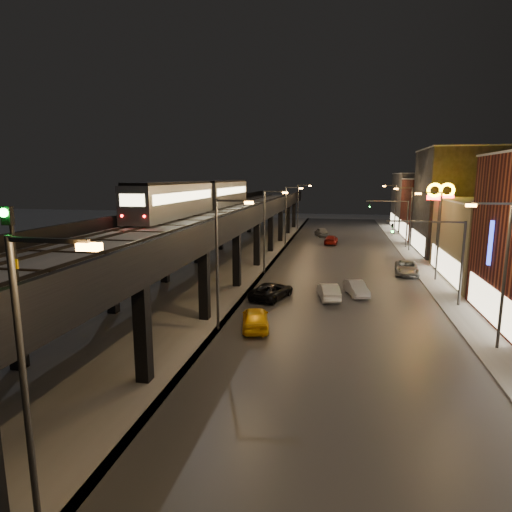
{
  "coord_description": "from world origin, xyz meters",
  "views": [
    {
      "loc": [
        7.35,
        -14.06,
        10.42
      ],
      "look_at": [
        1.65,
        14.6,
        5.0
      ],
      "focal_mm": 30.0,
      "sensor_mm": 36.0,
      "label": 1
    }
  ],
  "objects_px": {
    "car_far_white": "(321,232)",
    "car_onc_dark": "(407,268)",
    "car_taxi": "(255,319)",
    "car_mid_dark": "(331,240)",
    "subway_train": "(203,196)",
    "car_mid_silver": "(272,291)",
    "rail_signal": "(10,236)",
    "car_onc_silver": "(356,289)",
    "car_near_white": "(328,292)"
  },
  "relations": [
    {
      "from": "car_far_white",
      "to": "car_onc_dark",
      "type": "bearing_deg",
      "value": 94.83
    },
    {
      "from": "car_taxi",
      "to": "car_mid_dark",
      "type": "height_order",
      "value": "car_taxi"
    },
    {
      "from": "subway_train",
      "to": "car_mid_silver",
      "type": "bearing_deg",
      "value": -50.88
    },
    {
      "from": "car_taxi",
      "to": "car_far_white",
      "type": "distance_m",
      "value": 48.57
    },
    {
      "from": "car_onc_dark",
      "to": "car_taxi",
      "type": "bearing_deg",
      "value": -117.84
    },
    {
      "from": "car_taxi",
      "to": "car_mid_dark",
      "type": "distance_m",
      "value": 39.79
    },
    {
      "from": "subway_train",
      "to": "car_mid_silver",
      "type": "height_order",
      "value": "subway_train"
    },
    {
      "from": "car_taxi",
      "to": "car_mid_silver",
      "type": "relative_size",
      "value": 0.89
    },
    {
      "from": "subway_train",
      "to": "rail_signal",
      "type": "height_order",
      "value": "subway_train"
    },
    {
      "from": "car_onc_silver",
      "to": "subway_train",
      "type": "bearing_deg",
      "value": 133.81
    },
    {
      "from": "subway_train",
      "to": "car_mid_dark",
      "type": "bearing_deg",
      "value": 53.32
    },
    {
      "from": "car_mid_dark",
      "to": "car_onc_silver",
      "type": "height_order",
      "value": "car_mid_dark"
    },
    {
      "from": "car_far_white",
      "to": "car_mid_silver",
      "type": "bearing_deg",
      "value": 71.59
    },
    {
      "from": "car_near_white",
      "to": "subway_train",
      "type": "bearing_deg",
      "value": -49.34
    },
    {
      "from": "car_taxi",
      "to": "car_mid_silver",
      "type": "xyz_separation_m",
      "value": [
        -0.1,
        7.61,
        -0.06
      ]
    },
    {
      "from": "car_mid_silver",
      "to": "subway_train",
      "type": "bearing_deg",
      "value": -32.9
    },
    {
      "from": "car_onc_silver",
      "to": "car_onc_dark",
      "type": "xyz_separation_m",
      "value": [
        5.62,
        9.61,
        0.07
      ]
    },
    {
      "from": "rail_signal",
      "to": "car_taxi",
      "type": "distance_m",
      "value": 19.17
    },
    {
      "from": "rail_signal",
      "to": "car_onc_dark",
      "type": "xyz_separation_m",
      "value": [
        16.63,
        36.63,
        -8.01
      ]
    },
    {
      "from": "car_taxi",
      "to": "car_far_white",
      "type": "height_order",
      "value": "car_far_white"
    },
    {
      "from": "car_mid_dark",
      "to": "car_taxi",
      "type": "bearing_deg",
      "value": 86.71
    },
    {
      "from": "car_mid_dark",
      "to": "car_onc_silver",
      "type": "relative_size",
      "value": 1.21
    },
    {
      "from": "car_near_white",
      "to": "car_onc_silver",
      "type": "distance_m",
      "value": 2.93
    },
    {
      "from": "car_mid_silver",
      "to": "car_onc_silver",
      "type": "height_order",
      "value": "car_mid_silver"
    },
    {
      "from": "car_taxi",
      "to": "car_onc_dark",
      "type": "xyz_separation_m",
      "value": [
        12.73,
        19.64,
        -0.05
      ]
    },
    {
      "from": "rail_signal",
      "to": "car_far_white",
      "type": "distance_m",
      "value": 66.28
    },
    {
      "from": "car_onc_silver",
      "to": "car_far_white",
      "type": "bearing_deg",
      "value": 81.14
    },
    {
      "from": "car_far_white",
      "to": "car_onc_silver",
      "type": "distance_m",
      "value": 38.79
    },
    {
      "from": "car_mid_dark",
      "to": "car_far_white",
      "type": "height_order",
      "value": "car_far_white"
    },
    {
      "from": "car_far_white",
      "to": "car_onc_dark",
      "type": "distance_m",
      "value": 30.71
    },
    {
      "from": "car_mid_silver",
      "to": "car_onc_silver",
      "type": "bearing_deg",
      "value": -143.45
    },
    {
      "from": "car_taxi",
      "to": "car_mid_silver",
      "type": "distance_m",
      "value": 7.61
    },
    {
      "from": "car_mid_dark",
      "to": "car_onc_dark",
      "type": "distance_m",
      "value": 21.69
    },
    {
      "from": "rail_signal",
      "to": "car_onc_silver",
      "type": "relative_size",
      "value": 0.75
    },
    {
      "from": "subway_train",
      "to": "car_far_white",
      "type": "xyz_separation_m",
      "value": [
        12.57,
        28.37,
        -7.51
      ]
    },
    {
      "from": "subway_train",
      "to": "car_onc_dark",
      "type": "relative_size",
      "value": 6.71
    },
    {
      "from": "car_near_white",
      "to": "car_onc_dark",
      "type": "distance_m",
      "value": 13.85
    },
    {
      "from": "car_near_white",
      "to": "car_far_white",
      "type": "distance_m",
      "value": 40.25
    },
    {
      "from": "subway_train",
      "to": "car_near_white",
      "type": "bearing_deg",
      "value": -38.16
    },
    {
      "from": "car_taxi",
      "to": "car_mid_silver",
      "type": "height_order",
      "value": "car_taxi"
    },
    {
      "from": "car_near_white",
      "to": "car_onc_dark",
      "type": "height_order",
      "value": "car_onc_dark"
    },
    {
      "from": "car_mid_silver",
      "to": "car_onc_dark",
      "type": "distance_m",
      "value": 17.59
    },
    {
      "from": "car_mid_silver",
      "to": "car_onc_dark",
      "type": "height_order",
      "value": "car_onc_dark"
    },
    {
      "from": "subway_train",
      "to": "car_onc_silver",
      "type": "distance_m",
      "value": 21.54
    },
    {
      "from": "car_taxi",
      "to": "car_onc_silver",
      "type": "relative_size",
      "value": 1.14
    },
    {
      "from": "car_taxi",
      "to": "car_mid_dark",
      "type": "relative_size",
      "value": 0.94
    },
    {
      "from": "subway_train",
      "to": "car_near_white",
      "type": "distance_m",
      "value": 20.56
    },
    {
      "from": "car_mid_silver",
      "to": "car_mid_dark",
      "type": "distance_m",
      "value": 32.24
    },
    {
      "from": "car_taxi",
      "to": "car_near_white",
      "type": "xyz_separation_m",
      "value": [
        4.73,
        8.34,
        -0.06
      ]
    },
    {
      "from": "car_mid_silver",
      "to": "car_taxi",
      "type": "bearing_deg",
      "value": 108.74
    }
  ]
}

